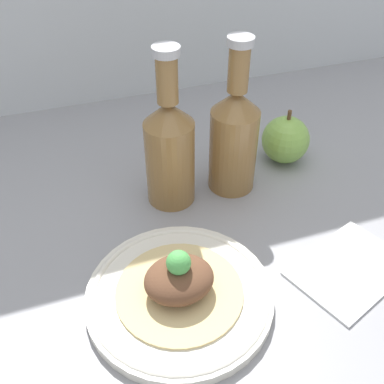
{
  "coord_description": "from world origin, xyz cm",
  "views": [
    {
      "loc": [
        -18.51,
        -39.61,
        48.74
      ],
      "look_at": [
        -3.4,
        5.28,
        9.03
      ],
      "focal_mm": 42.0,
      "sensor_mm": 36.0,
      "label": 1
    }
  ],
  "objects_px": {
    "plate": "(180,295)",
    "cider_bottle_left": "(170,148)",
    "apple": "(285,140)",
    "cider_bottle_right": "(234,136)",
    "plated_food": "(179,281)"
  },
  "relations": [
    {
      "from": "plate",
      "to": "cider_bottle_right",
      "type": "distance_m",
      "value": 0.27
    },
    {
      "from": "plated_food",
      "to": "apple",
      "type": "relative_size",
      "value": 1.63
    },
    {
      "from": "plate",
      "to": "plated_food",
      "type": "height_order",
      "value": "plated_food"
    },
    {
      "from": "cider_bottle_left",
      "to": "apple",
      "type": "bearing_deg",
      "value": 9.36
    },
    {
      "from": "apple",
      "to": "plated_food",
      "type": "bearing_deg",
      "value": -138.86
    },
    {
      "from": "apple",
      "to": "cider_bottle_right",
      "type": "bearing_deg",
      "value": -162.66
    },
    {
      "from": "cider_bottle_right",
      "to": "apple",
      "type": "relative_size",
      "value": 2.53
    },
    {
      "from": "cider_bottle_right",
      "to": "apple",
      "type": "distance_m",
      "value": 0.14
    },
    {
      "from": "cider_bottle_right",
      "to": "plated_food",
      "type": "bearing_deg",
      "value": -127.52
    },
    {
      "from": "plated_food",
      "to": "cider_bottle_right",
      "type": "relative_size",
      "value": 0.64
    },
    {
      "from": "plated_food",
      "to": "plate",
      "type": "bearing_deg",
      "value": 45.0
    },
    {
      "from": "plate",
      "to": "cider_bottle_left",
      "type": "xyz_separation_m",
      "value": [
        0.05,
        0.2,
        0.09
      ]
    },
    {
      "from": "plate",
      "to": "cider_bottle_left",
      "type": "height_order",
      "value": "cider_bottle_left"
    },
    {
      "from": "plated_food",
      "to": "cider_bottle_left",
      "type": "relative_size",
      "value": 0.64
    },
    {
      "from": "plate",
      "to": "apple",
      "type": "xyz_separation_m",
      "value": [
        0.28,
        0.24,
        0.03
      ]
    }
  ]
}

